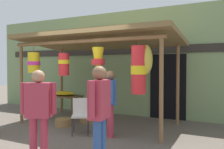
{
  "coord_description": "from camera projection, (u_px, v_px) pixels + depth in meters",
  "views": [
    {
      "loc": [
        3.14,
        -4.77,
        1.58
      ],
      "look_at": [
        0.19,
        1.2,
        1.39
      ],
      "focal_mm": 37.66,
      "sensor_mm": 36.0,
      "label": 1
    }
  ],
  "objects": [
    {
      "name": "ground_plane",
      "position": [
        83.0,
        133.0,
        5.71
      ],
      "size": [
        30.0,
        30.0,
        0.0
      ],
      "primitive_type": "plane",
      "color": "#60564C"
    },
    {
      "name": "shop_facade",
      "position": [
        125.0,
        63.0,
        7.98
      ],
      "size": [
        11.22,
        0.29,
        3.47
      ],
      "color": "#7A9360",
      "rests_on": "ground_plane"
    },
    {
      "name": "market_stall_canopy",
      "position": [
        98.0,
        47.0,
        6.37
      ],
      "size": [
        4.54,
        2.31,
        2.51
      ],
      "color": "brown",
      "rests_on": "ground_plane"
    },
    {
      "name": "display_table",
      "position": [
        61.0,
        98.0,
        7.45
      ],
      "size": [
        1.37,
        0.63,
        0.71
      ],
      "color": "brown",
      "rests_on": "ground_plane"
    },
    {
      "name": "flower_heap_on_table",
      "position": [
        63.0,
        93.0,
        7.44
      ],
      "size": [
        0.79,
        0.55,
        0.13
      ],
      "color": "yellow",
      "rests_on": "display_table"
    },
    {
      "name": "folding_chair",
      "position": [
        81.0,
        113.0,
        5.64
      ],
      "size": [
        0.55,
        0.55,
        0.84
      ],
      "color": "beige",
      "rests_on": "ground_plane"
    },
    {
      "name": "wicker_basket_by_table",
      "position": [
        89.0,
        118.0,
        6.82
      ],
      "size": [
        0.52,
        0.52,
        0.24
      ],
      "primitive_type": "cylinder",
      "color": "olive",
      "rests_on": "ground_plane"
    },
    {
      "name": "wicker_basket_spare",
      "position": [
        64.0,
        122.0,
        6.38
      ],
      "size": [
        0.46,
        0.46,
        0.21
      ],
      "primitive_type": "cylinder",
      "color": "olive",
      "rests_on": "ground_plane"
    },
    {
      "name": "vendor_in_orange",
      "position": [
        99.0,
        109.0,
        3.63
      ],
      "size": [
        0.25,
        0.59,
        1.61
      ],
      "color": "#2D5193",
      "rests_on": "ground_plane"
    },
    {
      "name": "customer_foreground",
      "position": [
        39.0,
        109.0,
        3.86
      ],
      "size": [
        0.55,
        0.37,
        1.55
      ],
      "color": "#B23347",
      "rests_on": "ground_plane"
    },
    {
      "name": "passerby_at_right",
      "position": [
        110.0,
        98.0,
        5.38
      ],
      "size": [
        0.41,
        0.5,
        1.52
      ],
      "color": "#B23347",
      "rests_on": "ground_plane"
    }
  ]
}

